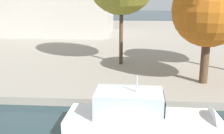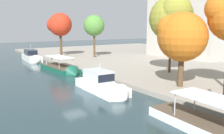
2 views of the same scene
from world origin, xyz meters
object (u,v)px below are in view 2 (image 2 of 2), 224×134
object	(u,v)px
motor_yacht_0	(32,58)
tree_1	(181,35)
mooring_bollard_0	(35,53)
tree_2	(94,26)
motor_yacht_2	(103,87)
tree_0	(173,16)
tree_5	(59,25)
tour_boat_1	(62,70)
mooring_bollard_1	(51,57)

from	to	relation	value
motor_yacht_0	tree_1	xyz separation A→B (m)	(37.56, 6.92, 6.04)
mooring_bollard_0	tree_2	distance (m)	19.18
motor_yacht_2	tree_1	bearing A→B (deg)	60.70
tree_0	tree_1	distance (m)	9.18
mooring_bollard_0	tree_5	world-z (taller)	tree_5
tour_boat_1	motor_yacht_2	xyz separation A→B (m)	(15.75, -1.33, 0.41)
mooring_bollard_1	tree_2	distance (m)	12.61
mooring_bollard_1	tree_5	world-z (taller)	tree_5
mooring_bollard_0	motor_yacht_2	bearing A→B (deg)	-6.06
mooring_bollard_1	tree_1	distance (m)	34.01
mooring_bollard_0	tree_1	size ratio (longest dim) A/B	0.09
tree_1	motor_yacht_2	bearing A→B (deg)	-121.02
mooring_bollard_0	tree_1	world-z (taller)	tree_1
tree_1	tree_5	bearing A→B (deg)	179.46
motor_yacht_0	mooring_bollard_0	xyz separation A→B (m)	(-8.70, 3.39, 0.26)
tour_boat_1	tree_0	xyz separation A→B (m)	(13.93, 12.42, 9.15)
motor_yacht_2	tree_0	distance (m)	16.39
motor_yacht_0	motor_yacht_2	distance (m)	32.81
tree_2	tree_5	distance (m)	8.98
motor_yacht_2	mooring_bollard_1	distance (m)	28.84
tour_boat_1	tree_1	bearing A→B (deg)	15.77
motor_yacht_0	tour_boat_1	bearing A→B (deg)	4.98
tour_boat_1	tree_5	bearing A→B (deg)	156.39
tree_2	tree_5	xyz separation A→B (m)	(-6.62, -6.06, 0.24)
tree_2	tree_5	size ratio (longest dim) A/B	0.94
mooring_bollard_1	tour_boat_1	bearing A→B (deg)	-12.37
motor_yacht_0	tour_boat_1	world-z (taller)	motor_yacht_0
motor_yacht_0	mooring_bollard_1	distance (m)	5.28
tree_1	tree_5	world-z (taller)	tree_5
motor_yacht_0	tour_boat_1	xyz separation A→B (m)	(17.04, 0.31, -0.48)
tree_5	motor_yacht_0	bearing A→B (deg)	-85.34
motor_yacht_2	tour_boat_1	bearing A→B (deg)	176.90
tree_0	tree_5	xyz separation A→B (m)	(-31.56, -5.46, -0.94)
tour_boat_1	tree_1	xyz separation A→B (m)	(20.52, 6.60, 6.53)
tree_2	tree_0	bearing A→B (deg)	-1.38
motor_yacht_0	tree_0	distance (m)	34.59
tree_5	motor_yacht_2	bearing A→B (deg)	-13.95
tour_boat_1	tree_0	bearing A→B (deg)	39.66
motor_yacht_2	mooring_bollard_1	world-z (taller)	motor_yacht_2
mooring_bollard_0	mooring_bollard_1	distance (m)	12.95
tree_1	tree_5	xyz separation A→B (m)	(-38.15, 0.36, 1.69)
mooring_bollard_1	tree_0	distance (m)	29.60
motor_yacht_2	tree_1	distance (m)	11.09
tour_boat_1	tree_2	world-z (taller)	tree_2
motor_yacht_2	mooring_bollard_1	bearing A→B (deg)	173.48
tree_5	tree_0	bearing A→B (deg)	9.81
tree_0	tree_2	xyz separation A→B (m)	(-24.94, 0.60, -1.18)
tree_2	tree_1	bearing A→B (deg)	-11.50
tour_boat_1	mooring_bollard_0	xyz separation A→B (m)	(-25.74, 3.08, 0.75)
motor_yacht_2	tree_5	world-z (taller)	tree_5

